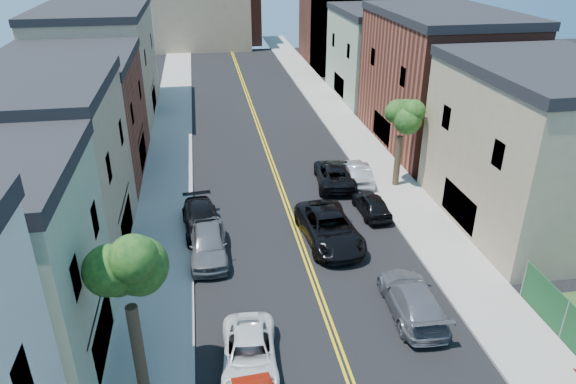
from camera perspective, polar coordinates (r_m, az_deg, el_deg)
name	(u,v)px	position (r m, az deg, el deg)	size (l,w,h in m)	color
sidewalk_left	(169,147)	(44.37, -12.79, 4.75)	(3.20, 100.00, 0.15)	gray
sidewalk_right	(355,136)	(46.10, 7.26, 6.02)	(3.20, 100.00, 0.15)	gray
curb_left	(190,146)	(44.29, -10.52, 4.93)	(0.30, 100.00, 0.15)	gray
curb_right	(335,137)	(45.64, 5.14, 5.92)	(0.30, 100.00, 0.15)	gray
bldg_left_tan_near	(29,179)	(30.10, -26.26, 1.30)	(9.00, 10.00, 9.00)	#998466
bldg_left_brick	(73,121)	(40.24, -22.28, 7.16)	(9.00, 12.00, 8.00)	brown
bldg_left_tan_far	(101,66)	(53.34, -19.61, 12.75)	(9.00, 16.00, 9.50)	#998466
bldg_right_tan	(539,152)	(33.63, 25.54, 3.92)	(9.00, 12.00, 9.00)	#998466
bldg_right_brick	(438,83)	(45.02, 15.96, 11.31)	(9.00, 14.00, 10.00)	brown
bldg_right_palegrn	(382,56)	(57.82, 10.09, 14.26)	(9.00, 12.00, 8.50)	gray
church	(363,8)	(72.20, 8.11, 19.12)	(16.20, 14.20, 22.60)	#4C2319
backdrop_left	(201,7)	(83.97, -9.37, 19.14)	(14.00, 8.00, 12.00)	#998466
backdrop_center	(227,10)	(88.20, -6.63, 18.97)	(10.00, 8.00, 10.00)	brown
tree_left_mid	(122,246)	(18.18, -17.53, -5.60)	(5.20, 5.20, 9.29)	#38281C
tree_right_far	(403,106)	(35.38, 12.35, 9.09)	(4.40, 4.40, 8.03)	#38281C
white_pickup	(250,354)	(22.10, -4.18, -17.10)	(2.19, 4.74, 1.32)	silver
grey_car_left	(209,244)	(28.70, -8.59, -5.55)	(1.98, 4.93, 1.68)	#585C60
black_car_left	(201,220)	(31.29, -9.40, -2.99)	(2.04, 5.01, 1.45)	black
grey_car_right	(412,299)	(25.22, 13.28, -11.21)	(2.15, 5.30, 1.54)	#5B5C63
black_car_right	(372,204)	(33.14, 9.04, -1.31)	(1.59, 3.96, 1.35)	black
silver_car_right	(356,173)	(37.28, 7.40, 2.10)	(1.53, 4.39, 1.44)	#AFB2B7
dark_car_right_far	(334,174)	(36.83, 5.04, 1.97)	(2.51, 5.43, 1.51)	black
black_suv_lane	(329,228)	(29.87, 4.51, -3.92)	(2.83, 6.14, 1.71)	black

